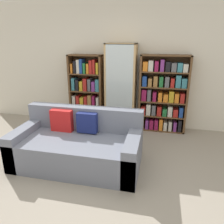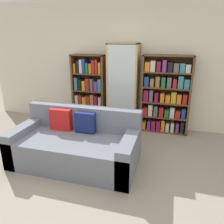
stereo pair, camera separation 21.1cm
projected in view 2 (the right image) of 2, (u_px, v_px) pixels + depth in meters
ground_plane at (76, 185)px, 3.00m from camera, size 16.00×16.00×0.00m
wall_back at (120, 65)px, 4.78m from camera, size 6.51×0.06×2.70m
couch at (76, 145)px, 3.48m from camera, size 1.95×0.98×0.84m
bookshelf_left at (90, 91)px, 4.95m from camera, size 0.75×0.32×1.58m
display_cabinet at (123, 87)px, 4.69m from camera, size 0.64×0.36×1.82m
bookshelf_right at (165, 96)px, 4.51m from camera, size 0.99×0.32×1.60m
wine_bottle at (132, 135)px, 4.19m from camera, size 0.09×0.09×0.34m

